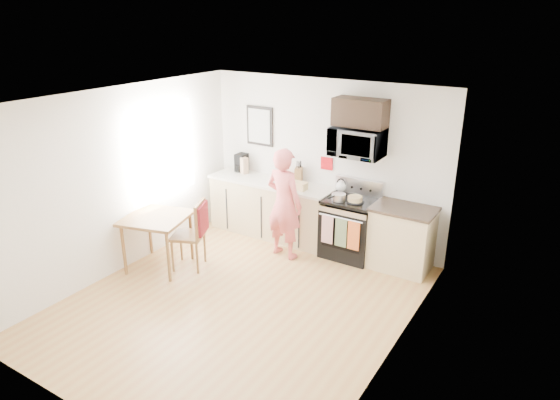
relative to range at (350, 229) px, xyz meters
The scene contains 28 objects.
floor 2.12m from the range, 107.69° to the right, with size 4.60×4.60×0.00m, color #AC7742.
back_wall 1.12m from the range, 152.75° to the left, with size 4.00×0.04×2.60m, color white.
front_wall 4.41m from the range, 98.38° to the right, with size 4.00×0.04×2.60m, color white.
left_wall 3.40m from the range, 143.09° to the right, with size 0.04×4.60×2.60m, color white.
right_wall 2.55m from the range, 55.26° to the right, with size 0.04×4.60×2.60m, color white.
ceiling 3.00m from the range, 107.69° to the right, with size 4.00×4.60×0.04m, color white.
window 3.06m from the range, 155.62° to the right, with size 0.06×1.40×1.50m.
cabinet_left 1.43m from the range, behind, with size 2.10×0.60×0.90m, color #CBB782.
countertop_left 1.51m from the range, behind, with size 2.14×0.64×0.04m, color silver.
cabinet_right 0.80m from the range, ahead, with size 0.84×0.60×0.90m, color #CBB782.
countertop_right 0.93m from the range, ahead, with size 0.88×0.64×0.04m, color black.
range is the anchor object (origin of this frame).
microwave 1.33m from the range, 90.06° to the left, with size 0.76×0.51×0.42m, color silver.
upper_cabinet 1.75m from the range, 90.04° to the left, with size 0.76×0.35×0.40m, color black.
wall_art 2.27m from the range, behind, with size 0.50×0.04×0.65m.
wall_trivet 1.09m from the range, 151.92° to the left, with size 0.20×0.02×0.20m, color #A40E15.
person 1.08m from the range, 148.19° to the right, with size 0.62×0.41×1.70m, color #E1433D.
dining_table 2.86m from the range, 140.63° to the right, with size 0.90×0.90×0.79m.
chair 2.29m from the range, 138.12° to the right, with size 0.60×0.57×1.02m.
knife_block 1.23m from the range, 168.07° to the left, with size 0.11×0.15×0.24m, color brown.
utensil_crock 1.48m from the range, behind, with size 0.13×0.13×0.38m.
fruit_bowl 1.33m from the range, behind, with size 0.27×0.27×0.10m.
milk_carton 2.14m from the range, behind, with size 0.10×0.10×0.28m, color tan.
coffee_maker 2.27m from the range, behind, with size 0.18×0.26×0.31m.
bread_bag 1.05m from the range, behind, with size 0.32×0.15×0.12m, color tan.
cake 0.55m from the range, 44.51° to the right, with size 0.26×0.26×0.09m.
kettle 0.67m from the range, 143.47° to the left, with size 0.17×0.17×0.21m.
pot 0.58m from the range, 129.51° to the right, with size 0.20×0.34×0.10m.
Camera 1 is at (3.38, -4.44, 3.51)m, focal length 32.00 mm.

